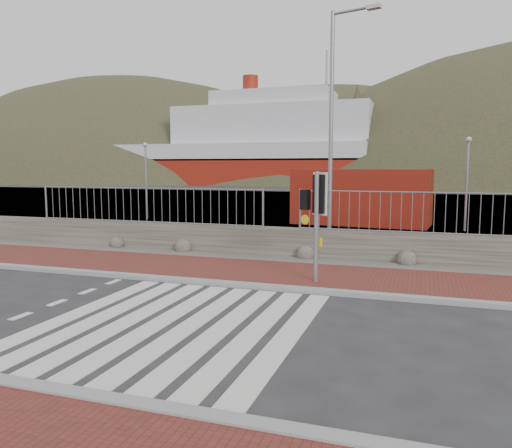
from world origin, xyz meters
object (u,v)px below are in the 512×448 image
(ferry, at_px, (235,151))
(traffic_signal_far, at_px, (315,203))
(streetlight, at_px, (335,120))
(shipping_container, at_px, (361,197))

(ferry, bearing_deg, traffic_signal_far, -67.60)
(ferry, height_order, streetlight, ferry)
(ferry, height_order, traffic_signal_far, ferry)
(ferry, relative_size, traffic_signal_far, 18.41)
(ferry, bearing_deg, shipping_container, -62.91)
(traffic_signal_far, bearing_deg, ferry, -43.47)
(ferry, distance_m, shipping_container, 57.15)
(streetlight, height_order, shipping_container, streetlight)
(ferry, xyz_separation_m, streetlight, (26.12, -59.84, -1.09))
(traffic_signal_far, bearing_deg, streetlight, -62.01)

